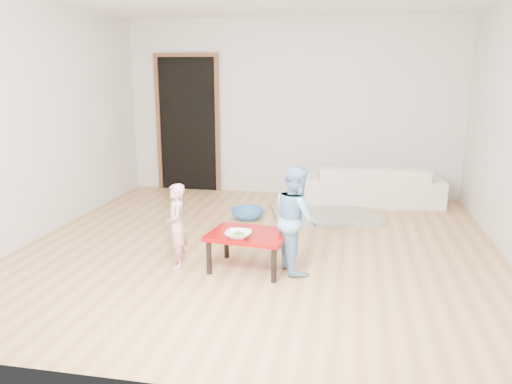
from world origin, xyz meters
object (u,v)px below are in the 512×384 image
(child_pink, at_px, (176,226))
(child_blue, at_px, (296,219))
(sofa, at_px, (371,185))
(red_table, at_px, (249,251))
(basin, at_px, (247,214))
(bowl, at_px, (238,235))

(child_pink, bearing_deg, child_blue, 70.98)
(sofa, distance_m, red_table, 2.94)
(red_table, xyz_separation_m, basin, (-0.36, 1.64, -0.11))
(red_table, bearing_deg, child_blue, 10.00)
(basin, bearing_deg, child_pink, -100.86)
(sofa, bearing_deg, child_pink, 49.84)
(bowl, xyz_separation_m, child_blue, (0.50, 0.23, 0.11))
(sofa, height_order, child_blue, child_blue)
(bowl, xyz_separation_m, child_pink, (-0.62, 0.10, 0.02))
(sofa, distance_m, basin, 1.89)
(child_blue, bearing_deg, sofa, -42.02)
(red_table, relative_size, basin, 1.72)
(child_pink, xyz_separation_m, basin, (0.33, 1.70, -0.34))
(sofa, relative_size, basin, 4.56)
(sofa, xyz_separation_m, child_pink, (-1.88, -2.74, 0.13))
(sofa, height_order, bowl, sofa)
(bowl, relative_size, child_blue, 0.24)
(child_blue, xyz_separation_m, basin, (-0.79, 1.56, -0.43))
(bowl, relative_size, basin, 0.56)
(bowl, relative_size, child_pink, 0.29)
(child_blue, bearing_deg, red_table, 74.33)
(sofa, bearing_deg, child_blue, 67.97)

